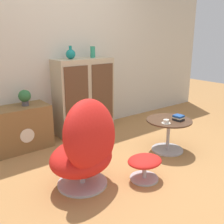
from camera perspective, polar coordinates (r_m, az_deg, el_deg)
The scene contains 12 objects.
ground_plane at distance 3.10m, azimuth 3.78°, elevation -12.44°, with size 12.00×12.00×0.00m, color #A87542.
wall_back at distance 4.04m, azimuth -11.34°, elevation 13.38°, with size 6.40×0.06×2.60m.
sideboard at distance 4.08m, azimuth -6.12°, elevation 3.42°, with size 0.91×0.37×1.16m.
tv_console at distance 3.73m, azimuth -19.15°, elevation -3.27°, with size 0.75×0.42×0.59m.
egg_chair at distance 2.62m, azimuth -5.66°, elevation -7.59°, with size 0.86×0.82×0.95m.
ottoman at distance 2.86m, azimuth 7.11°, elevation -11.09°, with size 0.39×0.33×0.26m.
coffee_table at distance 3.55m, azimuth 12.17°, elevation -4.13°, with size 0.59×0.59×0.43m.
vase_leftmost at distance 3.89m, azimuth -9.00°, elevation 12.37°, with size 0.14×0.14×0.19m.
vase_inner_left at distance 4.09m, azimuth -4.22°, elevation 12.88°, with size 0.07×0.07×0.17m.
potted_plant at distance 3.65m, azimuth -18.48°, elevation 3.18°, with size 0.16×0.16×0.21m.
teacup at distance 3.34m, azimuth 11.69°, elevation -2.12°, with size 0.11×0.11×0.05m.
book_stack at distance 3.49m, azimuth 14.25°, elevation -1.20°, with size 0.12×0.13×0.07m.
Camera 1 is at (-1.82, -2.02, 1.50)m, focal length 42.00 mm.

